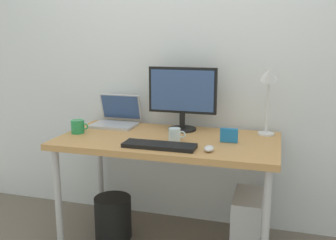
% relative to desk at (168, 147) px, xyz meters
% --- Properties ---
extents(back_wall, '(4.40, 0.04, 2.60)m').
position_rel_desk_xyz_m(back_wall, '(0.00, 0.43, 0.61)').
color(back_wall, silver).
rests_on(back_wall, ground_plane).
extents(desk, '(1.43, 0.73, 0.76)m').
position_rel_desk_xyz_m(desk, '(0.00, 0.00, 0.00)').
color(desk, '#B7844C').
rests_on(desk, ground_plane).
extents(monitor, '(0.48, 0.20, 0.44)m').
position_rel_desk_xyz_m(monitor, '(0.04, 0.23, 0.32)').
color(monitor, black).
rests_on(monitor, desk).
extents(laptop, '(0.32, 0.28, 0.22)m').
position_rel_desk_xyz_m(laptop, '(-0.47, 0.25, 0.12)').
color(laptop, '#B2B2B7').
rests_on(laptop, desk).
extents(desk_lamp, '(0.11, 0.16, 0.48)m').
position_rel_desk_xyz_m(desk_lamp, '(0.61, 0.24, 0.40)').
color(desk_lamp, silver).
rests_on(desk_lamp, desk).
extents(keyboard, '(0.44, 0.14, 0.02)m').
position_rel_desk_xyz_m(keyboard, '(0.01, -0.23, 0.08)').
color(keyboard, black).
rests_on(keyboard, desk).
extents(mouse, '(0.06, 0.09, 0.03)m').
position_rel_desk_xyz_m(mouse, '(0.31, -0.22, 0.08)').
color(mouse, silver).
rests_on(mouse, desk).
extents(coffee_mug, '(0.12, 0.09, 0.09)m').
position_rel_desk_xyz_m(coffee_mug, '(-0.63, -0.05, 0.11)').
color(coffee_mug, '#268C4C').
rests_on(coffee_mug, desk).
extents(glass_cup, '(0.11, 0.08, 0.08)m').
position_rel_desk_xyz_m(glass_cup, '(0.06, -0.06, 0.11)').
color(glass_cup, silver).
rests_on(glass_cup, desk).
extents(photo_frame, '(0.11, 0.02, 0.09)m').
position_rel_desk_xyz_m(photo_frame, '(0.40, -0.01, 0.11)').
color(photo_frame, '#1E72BF').
rests_on(photo_frame, desk).
extents(computer_tower, '(0.18, 0.36, 0.42)m').
position_rel_desk_xyz_m(computer_tower, '(0.53, -0.00, -0.48)').
color(computer_tower, '#B2B2B7').
rests_on(computer_tower, ground_plane).
extents(wastebasket, '(0.26, 0.26, 0.30)m').
position_rel_desk_xyz_m(wastebasket, '(-0.40, -0.03, -0.54)').
color(wastebasket, black).
rests_on(wastebasket, ground_plane).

